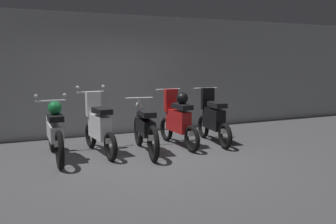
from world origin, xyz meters
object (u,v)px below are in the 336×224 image
motorbike_slot_3 (178,119)px  motorbike_slot_4 (213,119)px  motorbike_slot_2 (145,128)px  motorbike_slot_0 (55,131)px  motorbike_slot_1 (99,127)px

motorbike_slot_3 → motorbike_slot_4: 0.83m
motorbike_slot_2 → motorbike_slot_4: bearing=7.4°
motorbike_slot_0 → motorbike_slot_3: size_ratio=1.16×
motorbike_slot_2 → motorbike_slot_4: size_ratio=1.16×
motorbike_slot_0 → motorbike_slot_4: motorbike_slot_4 is taller
motorbike_slot_1 → motorbike_slot_4: 2.48m
motorbike_slot_2 → motorbike_slot_4: 1.66m
motorbike_slot_0 → motorbike_slot_1: motorbike_slot_1 is taller
motorbike_slot_1 → motorbike_slot_2: bearing=-18.8°
motorbike_slot_2 → motorbike_slot_4: (1.65, 0.21, 0.03)m
motorbike_slot_0 → motorbike_slot_3: 2.47m
motorbike_slot_1 → motorbike_slot_4: motorbike_slot_1 is taller
motorbike_slot_2 → motorbike_slot_3: size_ratio=1.16×
motorbike_slot_0 → motorbike_slot_3: (2.47, 0.05, 0.04)m
motorbike_slot_3 → motorbike_slot_0: bearing=-178.9°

